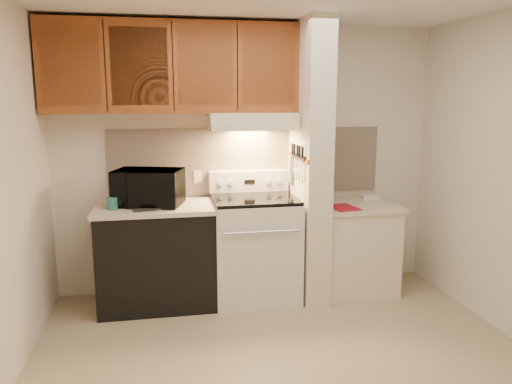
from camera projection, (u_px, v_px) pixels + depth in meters
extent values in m
plane|color=tan|center=(284.00, 359.00, 3.55)|extent=(3.60, 3.60, 0.00)
cube|color=silver|center=(248.00, 159.00, 4.76)|extent=(3.60, 2.50, 0.02)
cube|color=beige|center=(248.00, 161.00, 4.75)|extent=(2.60, 0.02, 0.63)
cube|color=silver|center=(254.00, 249.00, 4.58)|extent=(0.76, 0.65, 0.92)
cube|color=black|center=(261.00, 256.00, 4.26)|extent=(0.50, 0.01, 0.30)
cylinder|color=silver|center=(262.00, 232.00, 4.19)|extent=(0.65, 0.02, 0.02)
cube|color=black|center=(254.00, 199.00, 4.49)|extent=(0.74, 0.64, 0.03)
cube|color=silver|center=(249.00, 181.00, 4.74)|extent=(0.76, 0.08, 0.20)
cube|color=black|center=(250.00, 182.00, 4.70)|extent=(0.10, 0.01, 0.04)
cylinder|color=silver|center=(220.00, 183.00, 4.65)|extent=(0.05, 0.02, 0.05)
cylinder|color=silver|center=(231.00, 182.00, 4.67)|extent=(0.05, 0.02, 0.05)
cylinder|color=silver|center=(268.00, 181.00, 4.73)|extent=(0.05, 0.02, 0.05)
cylinder|color=silver|center=(279.00, 181.00, 4.75)|extent=(0.05, 0.02, 0.05)
cube|color=black|center=(157.00, 257.00, 4.43)|extent=(1.00, 0.63, 0.87)
cube|color=beige|center=(155.00, 207.00, 4.34)|extent=(1.04, 0.67, 0.04)
cube|color=black|center=(148.00, 210.00, 4.14)|extent=(0.25, 0.12, 0.02)
cylinder|color=#276C68|center=(112.00, 203.00, 4.17)|extent=(0.11, 0.11, 0.10)
cube|color=beige|center=(198.00, 177.00, 4.68)|extent=(0.08, 0.01, 0.12)
imported|color=black|center=(148.00, 188.00, 4.31)|extent=(0.65, 0.52, 0.31)
cube|color=beige|center=(310.00, 163.00, 4.52)|extent=(0.22, 0.70, 2.50)
cube|color=brown|center=(297.00, 158.00, 4.49)|extent=(0.01, 0.70, 0.04)
cube|color=black|center=(298.00, 156.00, 4.44)|extent=(0.02, 0.42, 0.04)
cube|color=silver|center=(301.00, 170.00, 4.31)|extent=(0.01, 0.03, 0.16)
cylinder|color=black|center=(302.00, 153.00, 4.26)|extent=(0.02, 0.02, 0.10)
cube|color=silver|center=(299.00, 169.00, 4.39)|extent=(0.01, 0.04, 0.18)
cylinder|color=black|center=(299.00, 151.00, 4.35)|extent=(0.02, 0.02, 0.10)
cube|color=silver|center=(296.00, 169.00, 4.47)|extent=(0.01, 0.04, 0.20)
cylinder|color=black|center=(297.00, 151.00, 4.41)|extent=(0.02, 0.02, 0.10)
cube|color=silver|center=(294.00, 166.00, 4.54)|extent=(0.01, 0.04, 0.16)
cylinder|color=black|center=(295.00, 150.00, 4.51)|extent=(0.02, 0.02, 0.10)
cube|color=silver|center=(292.00, 166.00, 4.62)|extent=(0.01, 0.04, 0.18)
cylinder|color=black|center=(292.00, 149.00, 4.58)|extent=(0.02, 0.02, 0.10)
cube|color=gray|center=(291.00, 169.00, 4.67)|extent=(0.03, 0.10, 0.24)
cube|color=beige|center=(354.00, 249.00, 4.76)|extent=(0.70, 0.60, 0.81)
cube|color=beige|center=(356.00, 206.00, 4.68)|extent=(0.74, 0.64, 0.04)
cube|color=#A91422|center=(343.00, 208.00, 4.50)|extent=(0.26, 0.33, 0.01)
cube|color=white|center=(370.00, 197.00, 4.89)|extent=(0.17, 0.13, 0.04)
cube|color=beige|center=(252.00, 121.00, 4.48)|extent=(0.78, 0.44, 0.15)
cube|color=beige|center=(256.00, 127.00, 4.29)|extent=(0.78, 0.04, 0.06)
cube|color=brown|center=(172.00, 68.00, 4.31)|extent=(2.18, 0.33, 0.77)
cube|color=brown|center=(70.00, 66.00, 4.01)|extent=(0.46, 0.01, 0.63)
cube|color=black|center=(105.00, 66.00, 4.06)|extent=(0.01, 0.01, 0.73)
cube|color=brown|center=(139.00, 66.00, 4.11)|extent=(0.46, 0.01, 0.63)
cube|color=black|center=(173.00, 67.00, 4.16)|extent=(0.01, 0.01, 0.73)
cube|color=brown|center=(206.00, 67.00, 4.21)|extent=(0.46, 0.01, 0.63)
cube|color=black|center=(237.00, 67.00, 4.26)|extent=(0.01, 0.01, 0.73)
cube|color=brown|center=(269.00, 68.00, 4.31)|extent=(0.46, 0.01, 0.63)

